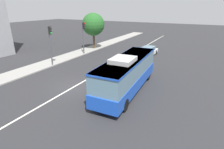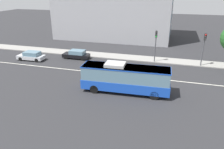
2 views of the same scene
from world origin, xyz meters
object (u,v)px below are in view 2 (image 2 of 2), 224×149
Objects in this scene: sedan_black at (77,54)px; traffic_light_mid_block at (204,44)px; sedan_silver at (31,56)px; traffic_light_near_corner at (156,41)px; transit_bus at (125,77)px.

sedan_black is 0.87× the size of traffic_light_mid_block.
traffic_light_mid_block is at bearing -176.42° from sedan_black.
traffic_light_near_corner is at bearing -169.62° from sedan_silver.
traffic_light_near_corner reaches higher than transit_bus.
sedan_silver is at bearing -83.01° from traffic_light_near_corner.
traffic_light_near_corner is at bearing 76.41° from transit_bus.
traffic_light_near_corner is (12.99, 1.48, 2.84)m from sedan_black.
traffic_light_near_corner is (19.85, 4.38, 2.84)m from sedan_silver.
transit_bus is 1.94× the size of traffic_light_mid_block.
sedan_silver is 1.01× the size of sedan_black.
sedan_black is 13.38m from traffic_light_near_corner.
transit_bus reaches higher than sedan_silver.
traffic_light_near_corner is at bearing -174.24° from sedan_black.
sedan_black is (6.85, 2.90, 0.00)m from sedan_silver.
traffic_light_mid_block is at bearing 84.82° from traffic_light_near_corner.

